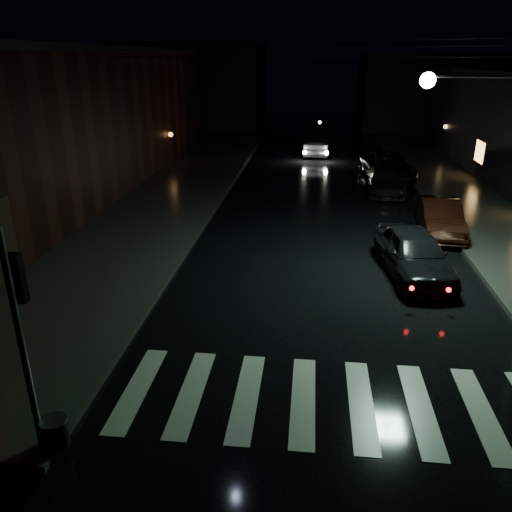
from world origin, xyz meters
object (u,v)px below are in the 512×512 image
(parked_car_c, at_px, (385,180))
(oncoming_car, at_px, (315,144))
(parked_car_b, at_px, (440,218))
(parked_car_d, at_px, (387,166))
(parked_car_a, at_px, (414,253))

(parked_car_c, distance_m, oncoming_car, 11.18)
(parked_car_c, xyz_separation_m, oncoming_car, (-3.67, 10.56, 0.14))
(parked_car_b, bearing_deg, oncoming_car, 110.94)
(parked_car_d, bearing_deg, parked_car_a, -98.78)
(parked_car_a, distance_m, oncoming_car, 21.68)
(oncoming_car, bearing_deg, parked_car_d, 118.47)
(parked_car_b, bearing_deg, parked_car_c, 106.19)
(parked_car_b, xyz_separation_m, parked_car_c, (-1.35, 6.56, -0.04))
(parked_car_b, bearing_deg, parked_car_d, 99.49)
(parked_car_b, relative_size, parked_car_d, 0.77)
(parked_car_a, height_order, parked_car_d, parked_car_d)
(parked_car_b, relative_size, parked_car_c, 0.93)
(parked_car_d, bearing_deg, parked_car_c, -104.20)
(parked_car_a, xyz_separation_m, parked_car_c, (0.45, 10.88, -0.11))
(parked_car_c, bearing_deg, parked_car_b, -75.99)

